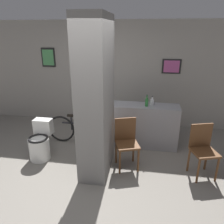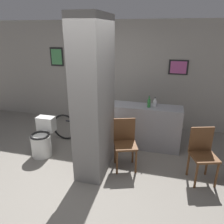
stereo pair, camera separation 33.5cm
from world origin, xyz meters
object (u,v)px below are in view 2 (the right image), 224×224
object	(u,v)px
chair_near_pillar	(125,141)
chair_by_doorway	(202,152)
bicycle	(86,129)
toilet	(42,140)
bottle_tall	(149,103)

from	to	relation	value
chair_near_pillar	chair_by_doorway	size ratio (longest dim) A/B	1.00
chair_near_pillar	bicycle	xyz separation A→B (m)	(-1.02, 0.69, -0.19)
toilet	bicycle	bearing A→B (deg)	46.97
toilet	bottle_tall	bearing A→B (deg)	21.24
chair_by_doorway	bicycle	bearing A→B (deg)	144.82
chair_by_doorway	bottle_tall	bearing A→B (deg)	122.59
toilet	chair_by_doorway	xyz separation A→B (m)	(2.96, -0.04, 0.20)
chair_near_pillar	bicycle	distance (m)	1.24
toilet	chair_by_doorway	bearing A→B (deg)	-0.68
bicycle	bottle_tall	world-z (taller)	bottle_tall
bicycle	bottle_tall	xyz separation A→B (m)	(1.34, 0.08, 0.69)
chair_near_pillar	bottle_tall	size ratio (longest dim) A/B	3.59
chair_by_doorway	chair_near_pillar	bearing A→B (deg)	160.43
toilet	bicycle	distance (m)	0.95
toilet	chair_by_doorway	distance (m)	2.97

